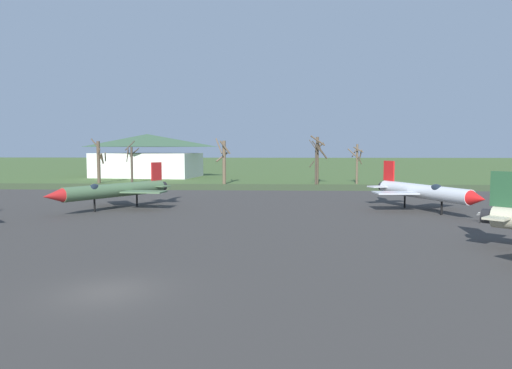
{
  "coord_description": "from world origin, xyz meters",
  "views": [
    {
      "loc": [
        7.42,
        -19.27,
        6.32
      ],
      "look_at": [
        5.45,
        24.08,
        2.9
      ],
      "focal_mm": 32.06,
      "sensor_mm": 36.0,
      "label": 1
    }
  ],
  "objects_px": {
    "info_placard_rear_center": "(480,216)",
    "jet_fighter_rear_left": "(113,190)",
    "visitor_building": "(147,156)",
    "jet_fighter_rear_center": "(424,191)"
  },
  "relations": [
    {
      "from": "info_placard_rear_center",
      "to": "visitor_building",
      "type": "distance_m",
      "value": 77.3
    },
    {
      "from": "jet_fighter_rear_left",
      "to": "visitor_building",
      "type": "height_order",
      "value": "visitor_building"
    },
    {
      "from": "jet_fighter_rear_center",
      "to": "jet_fighter_rear_left",
      "type": "xyz_separation_m",
      "value": [
        -31.47,
        0.12,
        -0.04
      ]
    },
    {
      "from": "jet_fighter_rear_center",
      "to": "visitor_building",
      "type": "height_order",
      "value": "visitor_building"
    },
    {
      "from": "jet_fighter_rear_left",
      "to": "jet_fighter_rear_center",
      "type": "bearing_deg",
      "value": -0.22
    },
    {
      "from": "info_placard_rear_center",
      "to": "jet_fighter_rear_left",
      "type": "bearing_deg",
      "value": 168.22
    },
    {
      "from": "jet_fighter_rear_center",
      "to": "visitor_building",
      "type": "relative_size",
      "value": 0.57
    },
    {
      "from": "jet_fighter_rear_left",
      "to": "info_placard_rear_center",
      "type": "bearing_deg",
      "value": -11.78
    },
    {
      "from": "info_placard_rear_center",
      "to": "visitor_building",
      "type": "relative_size",
      "value": 0.04
    },
    {
      "from": "info_placard_rear_center",
      "to": "jet_fighter_rear_left",
      "type": "xyz_separation_m",
      "value": [
        -33.97,
        7.09,
        1.42
      ]
    }
  ]
}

